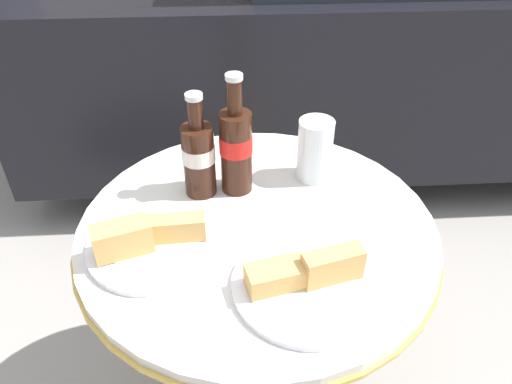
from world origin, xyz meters
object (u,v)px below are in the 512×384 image
cola_bottle_left (199,156)px  drinking_glass (315,152)px  bistro_table (257,280)px  lunch_plate_near (308,280)px  cola_bottle_right (236,147)px  lunch_plate_far (150,241)px  parked_car (496,4)px

cola_bottle_left → drinking_glass: size_ratio=1.63×
bistro_table → lunch_plate_near: size_ratio=2.72×
cola_bottle_left → lunch_plate_near: (0.18, -0.28, -0.07)m
cola_bottle_right → lunch_plate_far: (-0.16, -0.18, -0.08)m
lunch_plate_far → cola_bottle_right: bearing=47.4°
drinking_glass → parked_car: bearing=52.9°
cola_bottle_left → lunch_plate_far: size_ratio=0.91×
lunch_plate_near → lunch_plate_far: bearing=157.7°
lunch_plate_far → bistro_table: bearing=16.4°
lunch_plate_far → drinking_glass: bearing=32.2°
drinking_glass → lunch_plate_far: size_ratio=0.56×
cola_bottle_left → drinking_glass: bearing=8.9°
bistro_table → drinking_glass: bearing=48.6°
drinking_glass → parked_car: parked_car is taller
lunch_plate_near → parked_car: size_ratio=0.06×
cola_bottle_left → parked_car: 2.05m
lunch_plate_far → parked_car: parked_car is taller
bistro_table → parked_car: size_ratio=0.16×
drinking_glass → lunch_plate_far: 0.39m
lunch_plate_far → parked_car: bearing=49.3°
cola_bottle_left → parked_car: bearing=48.1°
cola_bottle_left → lunch_plate_far: bearing=-117.1°
bistro_table → parked_car: parked_car is taller
drinking_glass → parked_car: (1.12, 1.48, -0.15)m
cola_bottle_right → drinking_glass: cola_bottle_right is taller
cola_bottle_right → lunch_plate_near: size_ratio=0.99×
cola_bottle_right → lunch_plate_far: 0.25m
cola_bottle_right → lunch_plate_far: size_ratio=1.04×
drinking_glass → lunch_plate_near: drinking_glass is taller
lunch_plate_near → lunch_plate_far: size_ratio=1.05×
bistro_table → lunch_plate_far: size_ratio=2.87×
bistro_table → lunch_plate_far: (-0.20, -0.06, 0.18)m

